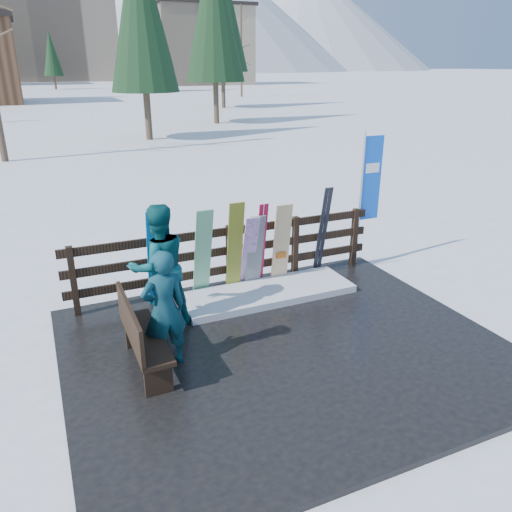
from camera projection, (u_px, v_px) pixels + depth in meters
name	position (u px, v px, depth m)	size (l,w,h in m)	color
ground	(286.00, 351.00, 7.09)	(700.00, 700.00, 0.00)	white
deck	(286.00, 348.00, 7.07)	(6.00, 5.00, 0.08)	black
fence	(230.00, 252.00, 8.70)	(5.60, 0.10, 1.15)	black
snow_patch	(267.00, 292.00, 8.57)	(2.98, 1.00, 0.12)	white
bench	(140.00, 334.00, 6.34)	(0.40, 1.50, 0.97)	black
snowboard_0	(156.00, 259.00, 7.94)	(0.26, 0.03, 1.66)	#0771C0
snowboard_1	(203.00, 254.00, 8.25)	(0.28, 0.03, 1.65)	silver
snowboard_2	(235.00, 248.00, 8.46)	(0.27, 0.03, 1.66)	#FDFF32
snowboard_3	(249.00, 253.00, 8.61)	(0.25, 0.03, 1.42)	white
snowboard_4	(255.00, 252.00, 8.65)	(0.29, 0.03, 1.39)	black
snowboard_5	(281.00, 244.00, 8.82)	(0.31, 0.03, 1.51)	silver
ski_pair_a	(261.00, 245.00, 8.73)	(0.16, 0.28, 1.54)	#B5163A
ski_pair_b	(322.00, 231.00, 9.18)	(0.17, 0.33, 1.71)	black
rental_flag	(369.00, 184.00, 9.49)	(0.45, 0.04, 2.60)	silver
person_front	(164.00, 309.00, 6.37)	(0.59, 0.38, 1.61)	#135858
person_back	(159.00, 267.00, 7.32)	(0.92, 0.72, 1.90)	#0C4D53
resort_buildings	(35.00, 33.00, 102.36)	(73.00, 87.60, 22.60)	tan
trees	(80.00, 41.00, 48.99)	(42.20, 68.63, 13.35)	#382B1E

